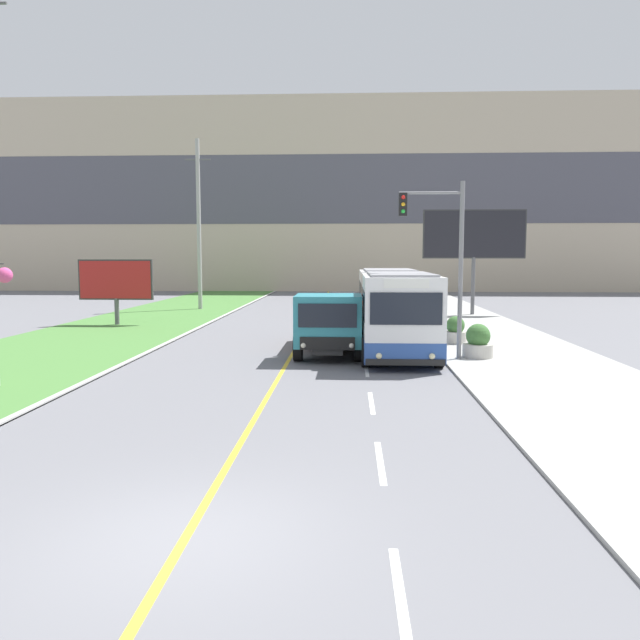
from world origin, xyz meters
TOP-DOWN VIEW (x-y plane):
  - ground_plane at (0.00, 0.00)m, footprint 300.00×300.00m
  - lane_marking_centre at (0.35, 1.88)m, footprint 2.88×140.00m
  - apartment_block_background at (0.00, 61.24)m, footprint 80.00×8.04m
  - city_bus at (3.96, 17.53)m, footprint 2.73×11.66m
  - dump_truck at (1.43, 15.28)m, footprint 2.46×6.74m
  - car_distant at (1.79, 30.71)m, footprint 1.80×4.30m
  - utility_pole_far at (-8.29, 35.29)m, footprint 1.80×0.28m
  - traffic_light_mast at (5.47, 14.33)m, footprint 2.28×0.32m
  - billboard_large at (9.90, 31.49)m, footprint 6.33×0.24m
  - billboard_small at (-10.41, 25.14)m, footprint 4.03×0.24m
  - planter_round_near at (6.83, 14.67)m, footprint 1.09×1.09m
  - planter_round_second at (6.63, 18.35)m, footprint 0.97×0.97m

SIDE VIEW (x-z plane):
  - ground_plane at x=0.00m, z-range 0.00..0.00m
  - lane_marking_centre at x=0.35m, z-range 0.00..0.01m
  - planter_round_second at x=6.63m, z-range 0.01..1.16m
  - planter_round_near at x=6.83m, z-range 0.00..1.23m
  - car_distant at x=1.79m, z-range -0.04..1.41m
  - dump_truck at x=1.43m, z-range 0.01..2.36m
  - city_bus at x=3.96m, z-range 0.02..3.16m
  - billboard_small at x=-10.41m, z-range 0.61..4.16m
  - traffic_light_mast at x=5.47m, z-range 0.84..7.17m
  - billboard_large at x=9.90m, z-range 1.63..8.22m
  - utility_pole_far at x=-8.29m, z-range 0.06..11.77m
  - apartment_block_background at x=0.00m, z-range 0.00..20.13m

